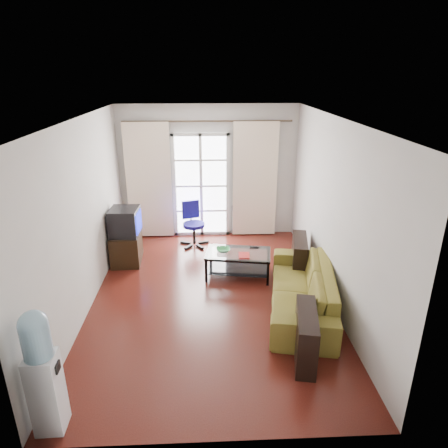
# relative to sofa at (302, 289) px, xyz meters

# --- Properties ---
(floor) EXTENTS (5.20, 5.20, 0.00)m
(floor) POSITION_rel_sofa_xyz_m (-1.32, 0.36, -0.32)
(floor) COLOR #541C14
(floor) RESTS_ON ground
(ceiling) EXTENTS (5.20, 5.20, 0.00)m
(ceiling) POSITION_rel_sofa_xyz_m (-1.32, 0.36, 2.38)
(ceiling) COLOR white
(ceiling) RESTS_ON wall_back
(wall_back) EXTENTS (3.60, 0.02, 2.70)m
(wall_back) POSITION_rel_sofa_xyz_m (-1.32, 2.96, 1.03)
(wall_back) COLOR silver
(wall_back) RESTS_ON floor
(wall_front) EXTENTS (3.60, 0.02, 2.70)m
(wall_front) POSITION_rel_sofa_xyz_m (-1.32, -2.24, 1.03)
(wall_front) COLOR silver
(wall_front) RESTS_ON floor
(wall_left) EXTENTS (0.02, 5.20, 2.70)m
(wall_left) POSITION_rel_sofa_xyz_m (-3.12, 0.36, 1.03)
(wall_left) COLOR silver
(wall_left) RESTS_ON floor
(wall_right) EXTENTS (0.02, 5.20, 2.70)m
(wall_right) POSITION_rel_sofa_xyz_m (0.48, 0.36, 1.03)
(wall_right) COLOR silver
(wall_right) RESTS_ON floor
(french_door) EXTENTS (1.16, 0.06, 2.15)m
(french_door) POSITION_rel_sofa_xyz_m (-1.47, 2.91, 0.75)
(french_door) COLOR white
(french_door) RESTS_ON wall_back
(curtain_rod) EXTENTS (3.30, 0.04, 0.04)m
(curtain_rod) POSITION_rel_sofa_xyz_m (-1.32, 2.86, 2.06)
(curtain_rod) COLOR #4C3F2D
(curtain_rod) RESTS_ON wall_back
(curtain_left) EXTENTS (0.90, 0.07, 2.35)m
(curtain_left) POSITION_rel_sofa_xyz_m (-2.52, 2.84, 0.88)
(curtain_left) COLOR #FFEACD
(curtain_left) RESTS_ON curtain_rod
(curtain_right) EXTENTS (0.90, 0.07, 2.35)m
(curtain_right) POSITION_rel_sofa_xyz_m (-0.37, 2.84, 0.88)
(curtain_right) COLOR #FFEACD
(curtain_right) RESTS_ON curtain_rod
(radiator) EXTENTS (0.64, 0.12, 0.64)m
(radiator) POSITION_rel_sofa_xyz_m (-0.52, 2.86, 0.01)
(radiator) COLOR gray
(radiator) RESTS_ON floor
(sofa) EXTENTS (2.51, 1.66, 0.64)m
(sofa) POSITION_rel_sofa_xyz_m (0.00, 0.00, 0.00)
(sofa) COLOR brown
(sofa) RESTS_ON floor
(coffee_table) EXTENTS (1.16, 0.77, 0.44)m
(coffee_table) POSITION_rel_sofa_xyz_m (-0.85, 1.03, -0.04)
(coffee_table) COLOR silver
(coffee_table) RESTS_ON floor
(bowl) EXTENTS (0.26, 0.26, 0.06)m
(bowl) POSITION_rel_sofa_xyz_m (-1.10, 1.09, 0.14)
(bowl) COLOR #389A51
(bowl) RESTS_ON coffee_table
(book) EXTENTS (0.21, 0.26, 0.02)m
(book) POSITION_rel_sofa_xyz_m (-0.86, 0.89, 0.13)
(book) COLOR #A33914
(book) RESTS_ON coffee_table
(remote) EXTENTS (0.16, 0.05, 0.02)m
(remote) POSITION_rel_sofa_xyz_m (-0.56, 1.21, 0.12)
(remote) COLOR black
(remote) RESTS_ON coffee_table
(tv_stand) EXTENTS (0.54, 0.77, 0.55)m
(tv_stand) POSITION_rel_sofa_xyz_m (-2.84, 1.69, -0.05)
(tv_stand) COLOR black
(tv_stand) RESTS_ON floor
(crt_tv) EXTENTS (0.56, 0.55, 0.49)m
(crt_tv) POSITION_rel_sofa_xyz_m (-2.84, 1.65, 0.47)
(crt_tv) COLOR black
(crt_tv) RESTS_ON tv_stand
(task_chair) EXTENTS (0.76, 0.76, 0.88)m
(task_chair) POSITION_rel_sofa_xyz_m (-1.64, 2.38, -0.06)
(task_chair) COLOR black
(task_chair) RESTS_ON floor
(water_cooler) EXTENTS (0.29, 0.28, 1.33)m
(water_cooler) POSITION_rel_sofa_xyz_m (-2.92, -1.99, 0.38)
(water_cooler) COLOR white
(water_cooler) RESTS_ON floor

